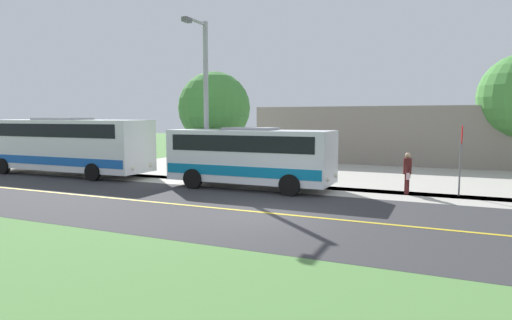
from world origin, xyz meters
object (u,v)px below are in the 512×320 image
(stop_sign, at_px, (461,148))
(transit_bus_rear, at_px, (63,144))
(shuttle_bus_front, at_px, (251,155))
(tree_curbside, at_px, (214,108))
(commercial_building, at_px, (430,134))
(street_light_pole, at_px, (205,95))
(pedestrian_with_bags, at_px, (407,172))

(stop_sign, bearing_deg, transit_bus_rear, -85.64)
(shuttle_bus_front, height_order, tree_curbside, tree_curbside)
(transit_bus_rear, relative_size, commercial_building, 0.46)
(street_light_pole, xyz_separation_m, commercial_building, (-16.53, 9.55, -2.29))
(transit_bus_rear, xyz_separation_m, street_light_pole, (-0.31, 8.96, 2.52))
(tree_curbside, bearing_deg, street_light_pole, 19.42)
(transit_bus_rear, bearing_deg, street_light_pole, 91.99)
(street_light_pole, height_order, commercial_building, street_light_pole)
(shuttle_bus_front, xyz_separation_m, street_light_pole, (-0.36, -2.57, 2.74))
(stop_sign, relative_size, street_light_pole, 0.37)
(stop_sign, height_order, street_light_pole, street_light_pole)
(stop_sign, xyz_separation_m, commercial_building, (-15.30, -1.67, 0.01))
(commercial_building, bearing_deg, tree_curbside, -36.71)
(street_light_pole, xyz_separation_m, tree_curbside, (-2.53, -0.89, -0.56))
(tree_curbside, xyz_separation_m, commercial_building, (-14.00, 10.44, -1.72))
(shuttle_bus_front, distance_m, commercial_building, 18.28)
(street_light_pole, relative_size, commercial_building, 0.32)
(commercial_building, bearing_deg, shuttle_bus_front, -22.45)
(pedestrian_with_bags, relative_size, street_light_pole, 0.23)
(pedestrian_with_bags, height_order, commercial_building, commercial_building)
(pedestrian_with_bags, distance_m, tree_curbside, 10.61)
(pedestrian_with_bags, height_order, street_light_pole, street_light_pole)
(transit_bus_rear, height_order, street_light_pole, street_light_pole)
(shuttle_bus_front, distance_m, transit_bus_rear, 11.53)
(pedestrian_with_bags, bearing_deg, commercial_building, 178.78)
(shuttle_bus_front, distance_m, tree_curbside, 5.01)
(pedestrian_with_bags, relative_size, stop_sign, 0.60)
(pedestrian_with_bags, xyz_separation_m, tree_curbside, (-1.69, -10.10, 2.76))
(transit_bus_rear, xyz_separation_m, pedestrian_with_bags, (-1.15, 18.18, -0.81))
(commercial_building, bearing_deg, pedestrian_with_bags, -1.22)
(stop_sign, distance_m, tree_curbside, 12.30)
(shuttle_bus_front, bearing_deg, pedestrian_with_bags, 100.23)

